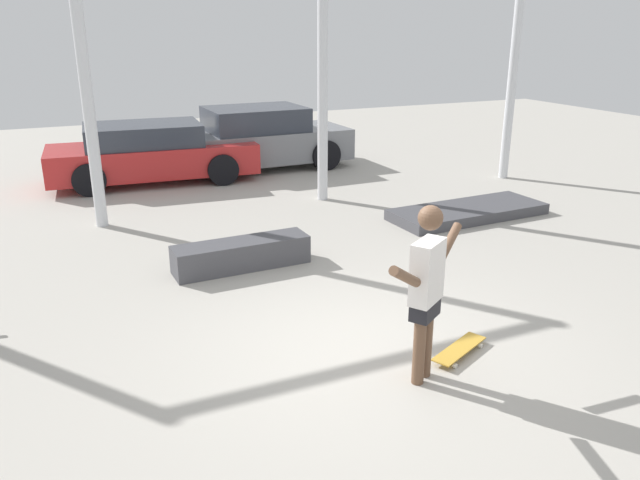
# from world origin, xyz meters

# --- Properties ---
(ground_plane) EXTENTS (36.00, 36.00, 0.00)m
(ground_plane) POSITION_xyz_m (0.00, 0.00, 0.00)
(ground_plane) COLOR #B2ADA3
(skateboarder) EXTENTS (1.31, 0.89, 1.79)m
(skateboarder) POSITION_xyz_m (0.24, -0.61, 1.01)
(skateboarder) COLOR brown
(skateboarder) RESTS_ON ground_plane
(skateboard) EXTENTS (0.83, 0.53, 0.08)m
(skateboard) POSITION_xyz_m (0.88, -0.37, 0.06)
(skateboard) COLOR gold
(skateboard) RESTS_ON ground_plane
(grind_box) EXTENTS (1.98, 0.57, 0.41)m
(grind_box) POSITION_xyz_m (-0.48, 2.98, 0.20)
(grind_box) COLOR #47474C
(grind_box) RESTS_ON ground_plane
(manual_pad) EXTENTS (2.96, 1.21, 0.19)m
(manual_pad) POSITION_xyz_m (4.03, 3.70, 0.10)
(manual_pad) COLOR #47474C
(manual_pad) RESTS_ON ground_plane
(canopy_support_right) EXTENTS (4.73, 0.20, 5.62)m
(canopy_support_right) POSITION_xyz_m (4.38, 5.88, 3.37)
(canopy_support_right) COLOR silver
(canopy_support_right) RESTS_ON ground_plane
(parked_car_red) EXTENTS (4.54, 2.15, 1.29)m
(parked_car_red) POSITION_xyz_m (-0.73, 8.78, 0.64)
(parked_car_red) COLOR red
(parked_car_red) RESTS_ON ground_plane
(parked_car_grey) EXTENTS (4.12, 2.06, 1.47)m
(parked_car_grey) POSITION_xyz_m (1.94, 9.12, 0.71)
(parked_car_grey) COLOR slate
(parked_car_grey) RESTS_ON ground_plane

